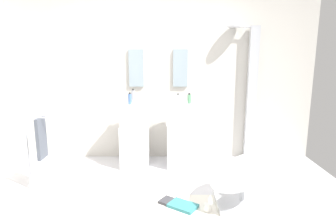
{
  "coord_description": "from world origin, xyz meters",
  "views": [
    {
      "loc": [
        0.15,
        -2.8,
        1.62
      ],
      "look_at": [
        0.15,
        0.55,
        0.95
      ],
      "focal_mm": 30.31,
      "sensor_mm": 36.0,
      "label": 1
    }
  ],
  "objects_px": {
    "shower_column": "(251,91)",
    "soap_bottle_blue": "(130,99)",
    "magazine_teal": "(183,205)",
    "coffee_mug": "(207,207)",
    "pedestal_sink_left": "(135,134)",
    "lounge_chair": "(243,175)",
    "towel_rack": "(39,140)",
    "soap_bottle_clear": "(178,98)",
    "soap_bottle_green": "(189,99)",
    "soap_bottle_grey": "(133,96)",
    "magazine_charcoal": "(171,202)",
    "pedestal_sink_right": "(181,134)"
  },
  "relations": [
    {
      "from": "shower_column",
      "to": "soap_bottle_blue",
      "type": "height_order",
      "value": "shower_column"
    },
    {
      "from": "magazine_teal",
      "to": "coffee_mug",
      "type": "xyz_separation_m",
      "value": [
        0.25,
        -0.08,
        0.02
      ]
    },
    {
      "from": "pedestal_sink_left",
      "to": "lounge_chair",
      "type": "height_order",
      "value": "pedestal_sink_left"
    },
    {
      "from": "shower_column",
      "to": "towel_rack",
      "type": "xyz_separation_m",
      "value": [
        -2.81,
        -1.08,
        -0.45
      ]
    },
    {
      "from": "shower_column",
      "to": "soap_bottle_clear",
      "type": "distance_m",
      "value": 1.14
    },
    {
      "from": "soap_bottle_clear",
      "to": "soap_bottle_green",
      "type": "xyz_separation_m",
      "value": [
        0.16,
        -0.17,
        0.01
      ]
    },
    {
      "from": "soap_bottle_grey",
      "to": "soap_bottle_blue",
      "type": "bearing_deg",
      "value": -95.44
    },
    {
      "from": "magazine_charcoal",
      "to": "magazine_teal",
      "type": "bearing_deg",
      "value": 5.11
    },
    {
      "from": "pedestal_sink_right",
      "to": "soap_bottle_grey",
      "type": "xyz_separation_m",
      "value": [
        -0.7,
        0.1,
        0.54
      ]
    },
    {
      "from": "soap_bottle_clear",
      "to": "shower_column",
      "type": "bearing_deg",
      "value": 8.88
    },
    {
      "from": "magazine_teal",
      "to": "soap_bottle_clear",
      "type": "distance_m",
      "value": 1.66
    },
    {
      "from": "coffee_mug",
      "to": "magazine_charcoal",
      "type": "bearing_deg",
      "value": 158.34
    },
    {
      "from": "soap_bottle_clear",
      "to": "magazine_teal",
      "type": "bearing_deg",
      "value": -89.43
    },
    {
      "from": "towel_rack",
      "to": "coffee_mug",
      "type": "xyz_separation_m",
      "value": [
        1.95,
        -0.53,
        -0.58
      ]
    },
    {
      "from": "lounge_chair",
      "to": "soap_bottle_green",
      "type": "xyz_separation_m",
      "value": [
        -0.51,
        1.12,
        0.66
      ]
    },
    {
      "from": "pedestal_sink_right",
      "to": "magazine_charcoal",
      "type": "xyz_separation_m",
      "value": [
        -0.15,
        -1.14,
        -0.47
      ]
    },
    {
      "from": "lounge_chair",
      "to": "soap_bottle_green",
      "type": "height_order",
      "value": "soap_bottle_green"
    },
    {
      "from": "soap_bottle_clear",
      "to": "towel_rack",
      "type": "bearing_deg",
      "value": -151.95
    },
    {
      "from": "lounge_chair",
      "to": "coffee_mug",
      "type": "bearing_deg",
      "value": -161.24
    },
    {
      "from": "magazine_teal",
      "to": "soap_bottle_grey",
      "type": "bearing_deg",
      "value": 150.8
    },
    {
      "from": "towel_rack",
      "to": "soap_bottle_clear",
      "type": "relative_size",
      "value": 7.86
    },
    {
      "from": "coffee_mug",
      "to": "soap_bottle_clear",
      "type": "bearing_deg",
      "value": 100.52
    },
    {
      "from": "lounge_chair",
      "to": "coffee_mug",
      "type": "height_order",
      "value": "lounge_chair"
    },
    {
      "from": "soap_bottle_blue",
      "to": "magazine_teal",
      "type": "bearing_deg",
      "value": -57.85
    },
    {
      "from": "magazine_teal",
      "to": "soap_bottle_blue",
      "type": "height_order",
      "value": "soap_bottle_blue"
    },
    {
      "from": "pedestal_sink_right",
      "to": "soap_bottle_blue",
      "type": "height_order",
      "value": "soap_bottle_blue"
    },
    {
      "from": "pedestal_sink_left",
      "to": "soap_bottle_green",
      "type": "height_order",
      "value": "soap_bottle_green"
    },
    {
      "from": "magazine_charcoal",
      "to": "soap_bottle_green",
      "type": "relative_size",
      "value": 1.66
    },
    {
      "from": "shower_column",
      "to": "magazine_charcoal",
      "type": "bearing_deg",
      "value": -130.37
    },
    {
      "from": "towel_rack",
      "to": "soap_bottle_blue",
      "type": "height_order",
      "value": "soap_bottle_blue"
    },
    {
      "from": "soap_bottle_blue",
      "to": "towel_rack",
      "type": "bearing_deg",
      "value": -146.99
    },
    {
      "from": "soap_bottle_grey",
      "to": "soap_bottle_green",
      "type": "distance_m",
      "value": 0.83
    },
    {
      "from": "shower_column",
      "to": "soap_bottle_green",
      "type": "height_order",
      "value": "shower_column"
    },
    {
      "from": "pedestal_sink_left",
      "to": "shower_column",
      "type": "distance_m",
      "value": 1.88
    },
    {
      "from": "magazine_charcoal",
      "to": "soap_bottle_blue",
      "type": "relative_size",
      "value": 1.48
    },
    {
      "from": "pedestal_sink_right",
      "to": "lounge_chair",
      "type": "xyz_separation_m",
      "value": [
        0.62,
        -1.16,
        -0.14
      ]
    },
    {
      "from": "magazine_charcoal",
      "to": "soap_bottle_grey",
      "type": "xyz_separation_m",
      "value": [
        -0.55,
        1.25,
        1.01
      ]
    },
    {
      "from": "magazine_charcoal",
      "to": "lounge_chair",
      "type": "bearing_deg",
      "value": 33.12
    },
    {
      "from": "magazine_charcoal",
      "to": "pedestal_sink_left",
      "type": "bearing_deg",
      "value": 148.83
    },
    {
      "from": "pedestal_sink_right",
      "to": "lounge_chair",
      "type": "bearing_deg",
      "value": -61.61
    },
    {
      "from": "soap_bottle_grey",
      "to": "magazine_teal",
      "type": "bearing_deg",
      "value": -62.91
    },
    {
      "from": "coffee_mug",
      "to": "soap_bottle_blue",
      "type": "xyz_separation_m",
      "value": [
        -0.94,
        1.18,
        0.97
      ]
    },
    {
      "from": "magazine_teal",
      "to": "magazine_charcoal",
      "type": "distance_m",
      "value": 0.14
    },
    {
      "from": "shower_column",
      "to": "soap_bottle_clear",
      "type": "relative_size",
      "value": 16.96
    },
    {
      "from": "magazine_charcoal",
      "to": "soap_bottle_grey",
      "type": "bearing_deg",
      "value": 147.87
    },
    {
      "from": "towel_rack",
      "to": "soap_bottle_clear",
      "type": "distance_m",
      "value": 1.95
    },
    {
      "from": "lounge_chair",
      "to": "soap_bottle_blue",
      "type": "distance_m",
      "value": 1.83
    },
    {
      "from": "shower_column",
      "to": "soap_bottle_grey",
      "type": "bearing_deg",
      "value": -173.38
    },
    {
      "from": "shower_column",
      "to": "soap_bottle_green",
      "type": "relative_size",
      "value": 13.8
    },
    {
      "from": "towel_rack",
      "to": "coffee_mug",
      "type": "distance_m",
      "value": 2.11
    }
  ]
}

